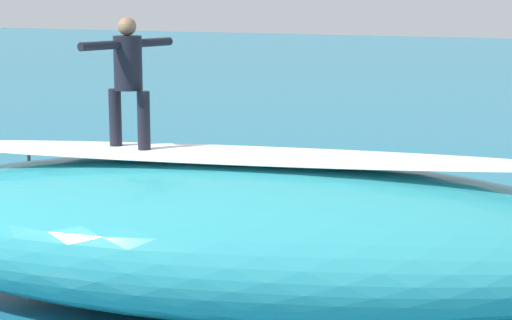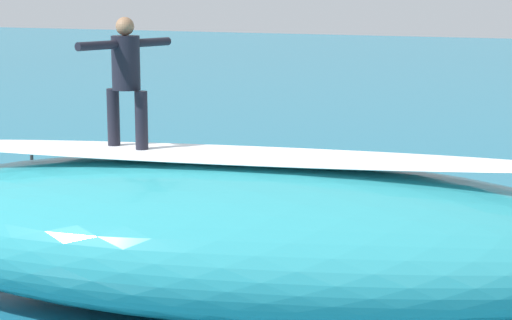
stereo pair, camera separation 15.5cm
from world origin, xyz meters
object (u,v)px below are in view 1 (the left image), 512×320
object	(u,v)px
surfboard_paddling	(345,215)
surfer_riding	(128,73)
surfboard_riding	(130,152)
buoy_marker	(30,189)
surfer_paddling	(352,206)

from	to	relation	value
surfboard_paddling	surfer_riding	bearing A→B (deg)	77.24
surfboard_riding	buoy_marker	distance (m)	5.46
surfboard_riding	buoy_marker	size ratio (longest dim) A/B	2.25
surfer_riding	surfboard_paddling	bearing A→B (deg)	-88.52
surfer_paddling	buoy_marker	bearing A→B (deg)	13.53
surfer_riding	buoy_marker	world-z (taller)	surfer_riding
surfer_riding	buoy_marker	distance (m)	5.76
surfboard_riding	surfboard_paddling	world-z (taller)	surfboard_riding
surfer_riding	surfer_paddling	distance (m)	5.43
surfboard_paddling	buoy_marker	xyz separation A→B (m)	(4.92, 1.57, 0.24)
surfboard_riding	surfer_riding	bearing A→B (deg)	10.43
surfer_paddling	buoy_marker	world-z (taller)	buoy_marker
surfer_riding	surfer_paddling	world-z (taller)	surfer_riding
surfboard_paddling	surfer_paddling	xyz separation A→B (m)	(-0.12, -0.01, 0.16)
surfer_paddling	buoy_marker	xyz separation A→B (m)	(5.04, 1.57, 0.08)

